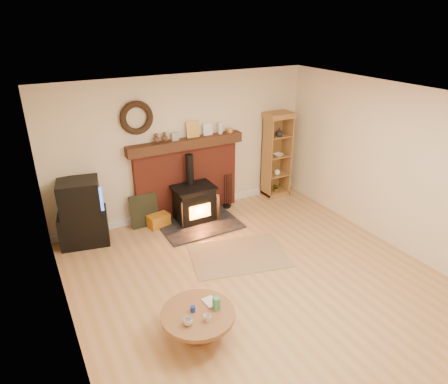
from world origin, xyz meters
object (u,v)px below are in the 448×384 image
wood_stove (195,205)px  tv_unit (82,214)px  coffee_table (198,317)px  curio_cabinet (276,155)px

wood_stove → tv_unit: (-1.93, 0.20, 0.20)m
tv_unit → coffee_table: tv_unit is taller
tv_unit → wood_stove: bearing=-5.8°
wood_stove → tv_unit: bearing=174.2°
tv_unit → curio_cabinet: (3.90, 0.08, 0.35)m
wood_stove → curio_cabinet: size_ratio=0.79×
tv_unit → coffee_table: bearing=-75.5°
wood_stove → coffee_table: size_ratio=1.61×
curio_cabinet → coffee_table: size_ratio=2.02×
curio_cabinet → coffee_table: bearing=-136.9°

